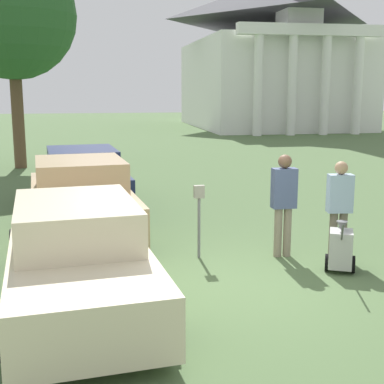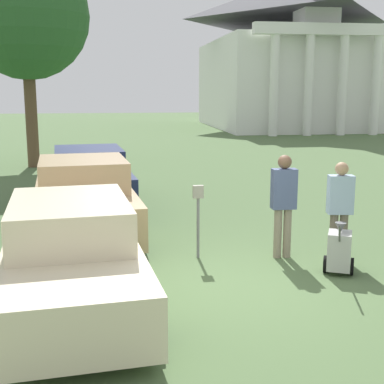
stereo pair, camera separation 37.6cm
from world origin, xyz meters
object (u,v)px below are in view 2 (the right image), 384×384
at_px(parked_car_tan, 84,199).
at_px(parking_meter, 198,207).
at_px(parked_car_cream, 71,252).
at_px(person_worker, 284,199).
at_px(parked_car_navy, 89,179).
at_px(equipment_cart, 339,250).
at_px(person_supervisor, 340,205).
at_px(church, 289,47).

relative_size(parked_car_tan, parking_meter, 3.70).
bearing_deg(parked_car_cream, person_worker, 15.10).
xyz_separation_m(parked_car_navy, equipment_cart, (4.16, -5.53, -0.34)).
height_order(person_worker, person_supervisor, person_worker).
distance_m(parking_meter, person_worker, 1.49).
xyz_separation_m(person_supervisor, church, (9.52, 31.89, 5.09)).
bearing_deg(church, equipment_cart, -106.73).
height_order(parked_car_tan, parking_meter, parked_car_tan).
bearing_deg(equipment_cart, person_worker, 148.82).
bearing_deg(parked_car_cream, person_supervisor, 7.49).
bearing_deg(parked_car_cream, parked_car_tan, 84.22).
bearing_deg(equipment_cart, parked_car_navy, 152.24).
bearing_deg(parked_car_navy, parked_car_tan, -95.76).
xyz_separation_m(parked_car_cream, person_supervisor, (4.42, 1.04, 0.31)).
xyz_separation_m(person_worker, church, (10.42, 31.59, 5.02)).
height_order(parked_car_navy, person_worker, person_worker).
bearing_deg(parking_meter, equipment_cart, -28.68).
xyz_separation_m(parked_car_navy, person_worker, (3.52, -4.57, 0.32)).
height_order(parked_car_cream, parking_meter, parked_car_cream).
height_order(parking_meter, church, church).
xyz_separation_m(parked_car_tan, parked_car_navy, (-0.00, 2.49, -0.00)).
bearing_deg(equipment_cart, church, 98.56).
relative_size(parked_car_tan, parked_car_navy, 0.98).
relative_size(parked_car_cream, equipment_cart, 5.27).
distance_m(person_supervisor, church, 33.67).
relative_size(parked_car_navy, person_worker, 2.68).
xyz_separation_m(equipment_cart, church, (9.79, 32.55, 5.68)).
distance_m(parked_car_tan, parked_car_navy, 2.49).
height_order(parking_meter, equipment_cart, parking_meter).
relative_size(parked_car_tan, equipment_cart, 4.80).
xyz_separation_m(parked_car_tan, person_worker, (3.52, -2.08, 0.32)).
relative_size(person_worker, church, 0.07).
xyz_separation_m(parked_car_tan, church, (13.94, 29.51, 5.34)).
bearing_deg(person_supervisor, parking_meter, -3.81).
xyz_separation_m(parked_car_tan, parking_meter, (2.05, -1.89, 0.18)).
bearing_deg(parked_car_cream, parking_meter, 30.99).
xyz_separation_m(parked_car_cream, parking_meter, (2.05, 1.53, 0.24)).
bearing_deg(parking_meter, parked_car_cream, -143.22).
relative_size(parked_car_navy, parking_meter, 3.77).
bearing_deg(person_worker, parking_meter, -6.80).
bearing_deg(parked_car_tan, church, 58.93).
bearing_deg(person_supervisor, person_worker, -10.51).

